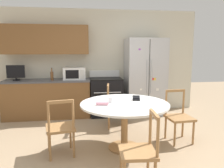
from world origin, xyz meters
name	(u,v)px	position (x,y,z in m)	size (l,w,h in m)	color
ground_plane	(111,160)	(0.00, 0.00, 0.00)	(14.00, 14.00, 0.00)	#9E8466
back_wall	(85,56)	(-0.31, 2.59, 1.44)	(5.20, 0.44, 2.60)	beige
kitchen_counter	(48,98)	(-1.21, 2.29, 0.45)	(2.01, 0.64, 0.90)	brown
refrigerator	(145,77)	(1.17, 2.24, 0.94)	(0.95, 0.71, 1.88)	#B2B5BA
oven_range	(106,96)	(0.19, 2.26, 0.47)	(0.77, 0.68, 1.08)	black
microwave	(74,73)	(-0.56, 2.31, 1.04)	(0.52, 0.38, 0.28)	white
countertop_tv	(16,72)	(-1.90, 2.31, 1.09)	(0.40, 0.16, 0.36)	black
counter_bottle	(52,76)	(-1.08, 2.22, 1.01)	(0.07, 0.07, 0.29)	brown
dining_table	(125,110)	(0.27, 0.36, 0.65)	(1.42, 1.42, 0.76)	white
dining_chair_right	(179,117)	(1.28, 0.51, 0.43)	(0.45, 0.45, 0.90)	#9E7042
dining_chair_near	(140,151)	(0.25, -0.66, 0.43)	(0.45, 0.45, 0.90)	#9E7042
dining_chair_left	(61,128)	(-0.74, 0.26, 0.43)	(0.49, 0.49, 0.90)	#9E7042
dining_chair_far	(116,107)	(0.29, 1.38, 0.43)	(0.48, 0.48, 0.90)	#9E7042
candle_glass	(111,100)	(0.06, 0.42, 0.80)	(0.09, 0.09, 0.09)	silver
folded_napkin	(102,103)	(-0.10, 0.27, 0.79)	(0.20, 0.09, 0.05)	pink
wallet	(136,98)	(0.51, 0.53, 0.79)	(0.14, 0.15, 0.07)	black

